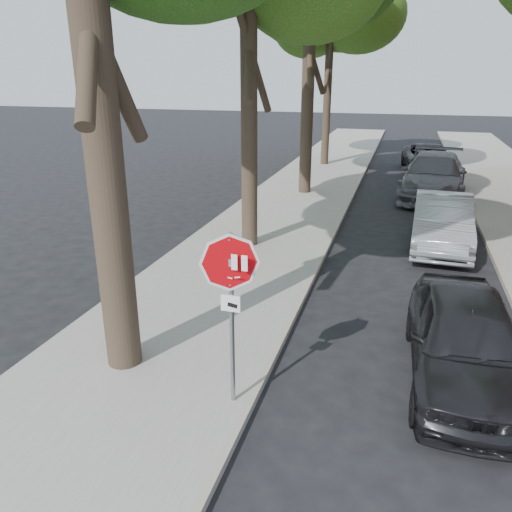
{
  "coord_description": "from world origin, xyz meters",
  "views": [
    {
      "loc": [
        1.38,
        -5.87,
        4.68
      ],
      "look_at": [
        -0.65,
        1.01,
        2.05
      ],
      "focal_mm": 35.0,
      "sensor_mm": 36.0,
      "label": 1
    }
  ],
  "objects": [
    {
      "name": "curb_right",
      "position": [
        3.95,
        12.0,
        0.07
      ],
      "size": [
        0.12,
        55.0,
        0.13
      ],
      "primitive_type": "cube",
      "color": "#9E9384",
      "rests_on": "ground"
    },
    {
      "name": "car_d",
      "position": [
        2.6,
        20.73,
        0.68
      ],
      "size": [
        2.79,
        5.09,
        1.35
      ],
      "primitive_type": "imported",
      "rotation": [
        0.0,
        0.0,
        0.12
      ],
      "color": "black",
      "rests_on": "ground"
    },
    {
      "name": "car_a",
      "position": [
        2.6,
        1.72,
        0.72
      ],
      "size": [
        1.81,
        4.27,
        1.44
      ],
      "primitive_type": "imported",
      "rotation": [
        0.0,
        0.0,
        0.03
      ],
      "color": "black",
      "rests_on": "ground"
    },
    {
      "name": "tree_far",
      "position": [
        -2.72,
        21.11,
        7.21
      ],
      "size": [
        5.29,
        4.91,
        9.33
      ],
      "color": "black",
      "rests_on": "sidewalk_left"
    },
    {
      "name": "curb_left",
      "position": [
        -0.45,
        12.0,
        0.07
      ],
      "size": [
        0.12,
        55.0,
        0.13
      ],
      "primitive_type": "cube",
      "color": "#9E9384",
      "rests_on": "ground"
    },
    {
      "name": "stop_sign",
      "position": [
        -0.7,
        -0.03,
        1.95
      ],
      "size": [
        0.76,
        0.34,
        2.61
      ],
      "color": "gray",
      "rests_on": "sidewalk_left"
    },
    {
      "name": "car_b",
      "position": [
        2.6,
        8.64,
        0.73
      ],
      "size": [
        1.68,
        4.47,
        1.46
      ],
      "primitive_type": "imported",
      "rotation": [
        0.0,
        0.0,
        -0.03
      ],
      "color": "#A7A8AF",
      "rests_on": "ground"
    },
    {
      "name": "sidewalk_left",
      "position": [
        -2.5,
        12.0,
        0.06
      ],
      "size": [
        4.0,
        55.0,
        0.12
      ],
      "primitive_type": "cube",
      "color": "gray",
      "rests_on": "ground"
    },
    {
      "name": "ground",
      "position": [
        0.0,
        0.0,
        0.0
      ],
      "size": [
        120.0,
        120.0,
        0.0
      ],
      "primitive_type": "plane",
      "color": "black",
      "rests_on": "ground"
    },
    {
      "name": "car_c",
      "position": [
        2.6,
        15.07,
        0.85
      ],
      "size": [
        2.88,
        6.03,
        1.7
      ],
      "primitive_type": "imported",
      "rotation": [
        0.0,
        0.0,
        -0.09
      ],
      "color": "#515055",
      "rests_on": "ground"
    }
  ]
}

